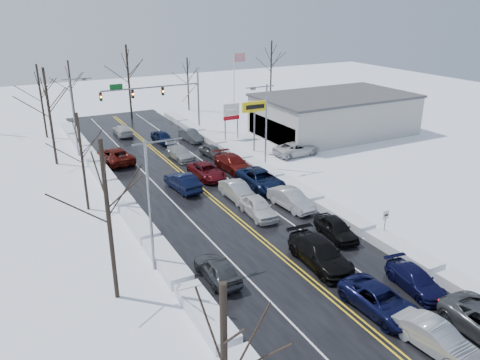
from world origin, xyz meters
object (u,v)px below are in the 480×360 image
flagpole (235,82)px  oncoming_car_0 (183,190)px  dealership_building (334,114)px  traffic_signal_mast (163,94)px  tires_plus_sign (255,110)px

flagpole → oncoming_car_0: bearing=-127.8°
dealership_building → traffic_signal_mast: bearing=154.1°
tires_plus_sign → dealership_building: (13.48, 2.01, -2.34)m
flagpole → dealership_building: size_ratio=0.49×
traffic_signal_mast → dealership_building: size_ratio=0.65×
flagpole → oncoming_car_0: flagpole is taller
tires_plus_sign → flagpole: 14.79m
flagpole → dealership_building: 15.24m
tires_plus_sign → oncoming_car_0: tires_plus_sign is taller
traffic_signal_mast → flagpole: flagpole is taller
tires_plus_sign → flagpole: bearing=71.6°
flagpole → tires_plus_sign: bearing=-108.4°
tires_plus_sign → dealership_building: 13.82m
tires_plus_sign → traffic_signal_mast: bearing=120.5°
dealership_building → oncoming_car_0: 27.47m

